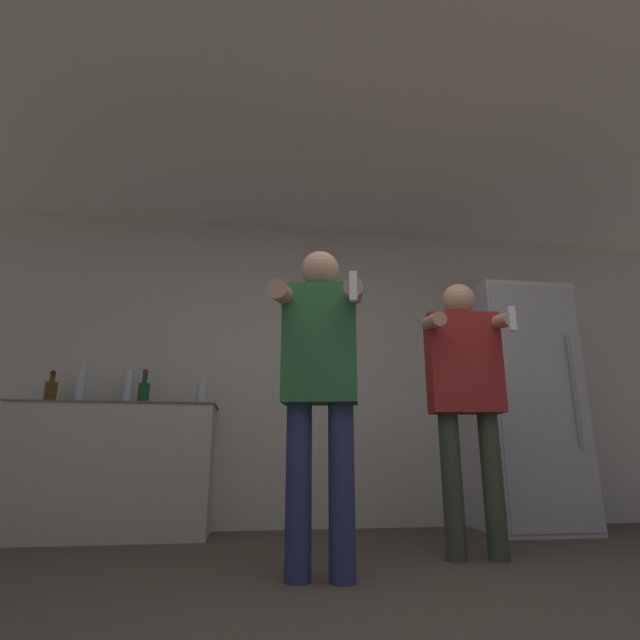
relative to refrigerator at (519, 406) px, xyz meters
The scene contains 11 objects.
wall_back 1.65m from the refrigerator, 165.96° to the left, with size 7.00×0.06×2.55m.
ceiling_slab 2.45m from the refrigerator, 148.86° to the right, with size 7.00×3.13×0.05m.
refrigerator is the anchor object (origin of this frame).
counter 3.15m from the refrigerator, behind, with size 1.42×0.55×0.92m.
bottle_amber_bourbon 3.43m from the refrigerator, behind, with size 0.07×0.07×0.34m.
bottle_brown_liquor 2.53m from the refrigerator, behind, with size 0.07×0.07×0.24m.
bottle_clear_vodka 3.09m from the refrigerator, behind, with size 0.07×0.07×0.32m.
bottle_short_whiskey 3.63m from the refrigerator, behind, with size 0.09×0.09×0.25m.
bottle_red_label 2.97m from the refrigerator, behind, with size 0.08×0.08×0.28m.
person_woman_foreground 2.26m from the refrigerator, 143.70° to the right, with size 0.51×0.51×1.61m.
person_man_side 1.32m from the refrigerator, 132.33° to the right, with size 0.52×0.48×1.60m.
Camera 1 is at (-0.61, -1.55, 0.56)m, focal length 28.00 mm.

